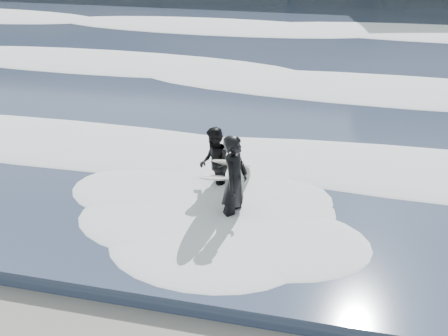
{
  "coord_description": "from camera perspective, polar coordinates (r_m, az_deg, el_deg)",
  "views": [
    {
      "loc": [
        2.99,
        -3.61,
        5.74
      ],
      "look_at": [
        0.48,
        6.42,
        1.0
      ],
      "focal_mm": 45.0,
      "sensor_mm": 36.0,
      "label": 1
    }
  ],
  "objects": [
    {
      "name": "surfer_right",
      "position": [
        12.0,
        -0.66,
        0.42
      ],
      "size": [
        1.23,
        2.16,
        1.62
      ],
      "color": "black",
      "rests_on": "ground"
    },
    {
      "name": "foam_far",
      "position": [
        29.25,
        8.18,
        13.98
      ],
      "size": [
        60.0,
        4.8,
        0.3
      ],
      "primitive_type": "ellipsoid",
      "color": "white",
      "rests_on": "sea"
    },
    {
      "name": "foam_mid",
      "position": [
        20.54,
        5.26,
        9.52
      ],
      "size": [
        60.0,
        4.0,
        0.24
      ],
      "primitive_type": "ellipsoid",
      "color": "white",
      "rests_on": "sea"
    },
    {
      "name": "foam_near",
      "position": [
        14.02,
        0.65,
        2.24
      ],
      "size": [
        60.0,
        3.2,
        0.2
      ],
      "primitive_type": "ellipsoid",
      "color": "white",
      "rests_on": "sea"
    },
    {
      "name": "surfer_left",
      "position": [
        10.84,
        0.85,
        -1.44
      ],
      "size": [
        0.95,
        1.77,
        1.94
      ],
      "color": "black",
      "rests_on": "ground"
    },
    {
      "name": "sea",
      "position": [
        33.22,
        8.96,
        14.67
      ],
      "size": [
        90.0,
        52.0,
        0.3
      ],
      "primitive_type": "cube",
      "color": "#303C56",
      "rests_on": "ground"
    }
  ]
}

